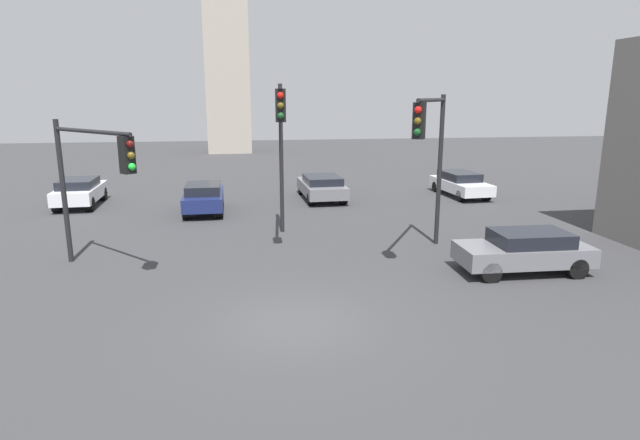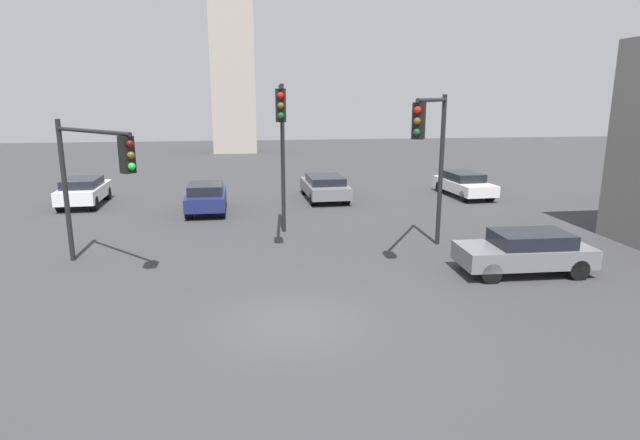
{
  "view_description": "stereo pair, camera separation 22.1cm",
  "coord_description": "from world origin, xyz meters",
  "px_view_note": "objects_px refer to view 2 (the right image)",
  "views": [
    {
      "loc": [
        -1.21,
        -11.63,
        5.29
      ],
      "look_at": [
        1.28,
        4.25,
        1.5
      ],
      "focal_mm": 29.46,
      "sensor_mm": 36.0,
      "label": 1
    },
    {
      "loc": [
        -1.0,
        -11.66,
        5.29
      ],
      "look_at": [
        1.28,
        4.25,
        1.5
      ],
      "focal_mm": 29.46,
      "sensor_mm": 36.0,
      "label": 2
    }
  ],
  "objects_px": {
    "traffic_light_1": "(432,141)",
    "traffic_light_2": "(94,166)",
    "car_1": "(206,197)",
    "car_3": "(84,191)",
    "traffic_light_0": "(282,129)",
    "car_0": "(464,184)",
    "car_2": "(325,186)",
    "car_4": "(526,251)"
  },
  "relations": [
    {
      "from": "car_3",
      "to": "traffic_light_2",
      "type": "bearing_deg",
      "value": -163.16
    },
    {
      "from": "traffic_light_2",
      "to": "car_2",
      "type": "xyz_separation_m",
      "value": [
        8.49,
        10.83,
        -2.62
      ]
    },
    {
      "from": "traffic_light_0",
      "to": "car_1",
      "type": "bearing_deg",
      "value": -147.88
    },
    {
      "from": "traffic_light_0",
      "to": "car_4",
      "type": "xyz_separation_m",
      "value": [
        7.07,
        -4.23,
        -3.49
      ]
    },
    {
      "from": "traffic_light_2",
      "to": "car_2",
      "type": "distance_m",
      "value": 14.01
    },
    {
      "from": "car_3",
      "to": "car_4",
      "type": "distance_m",
      "value": 20.71
    },
    {
      "from": "traffic_light_2",
      "to": "car_1",
      "type": "distance_m",
      "value": 9.22
    },
    {
      "from": "traffic_light_2",
      "to": "car_3",
      "type": "bearing_deg",
      "value": 156.21
    },
    {
      "from": "traffic_light_1",
      "to": "car_4",
      "type": "relative_size",
      "value": 1.33
    },
    {
      "from": "car_4",
      "to": "car_3",
      "type": "bearing_deg",
      "value": -36.12
    },
    {
      "from": "traffic_light_2",
      "to": "car_1",
      "type": "bearing_deg",
      "value": 121.42
    },
    {
      "from": "car_0",
      "to": "car_2",
      "type": "xyz_separation_m",
      "value": [
        -7.62,
        0.17,
        -0.0
      ]
    },
    {
      "from": "car_1",
      "to": "car_4",
      "type": "bearing_deg",
      "value": -135.88
    },
    {
      "from": "traffic_light_1",
      "to": "car_3",
      "type": "height_order",
      "value": "traffic_light_1"
    },
    {
      "from": "traffic_light_2",
      "to": "car_2",
      "type": "relative_size",
      "value": 1.02
    },
    {
      "from": "traffic_light_1",
      "to": "car_2",
      "type": "bearing_deg",
      "value": -140.36
    },
    {
      "from": "car_0",
      "to": "traffic_light_0",
      "type": "bearing_deg",
      "value": -55.15
    },
    {
      "from": "traffic_light_2",
      "to": "car_1",
      "type": "height_order",
      "value": "traffic_light_2"
    },
    {
      "from": "car_3",
      "to": "traffic_light_1",
      "type": "bearing_deg",
      "value": -129.77
    },
    {
      "from": "car_1",
      "to": "traffic_light_1",
      "type": "bearing_deg",
      "value": -138.67
    },
    {
      "from": "car_2",
      "to": "car_0",
      "type": "bearing_deg",
      "value": -93.02
    },
    {
      "from": "traffic_light_1",
      "to": "traffic_light_2",
      "type": "xyz_separation_m",
      "value": [
        -10.25,
        0.07,
        -0.61
      ]
    },
    {
      "from": "traffic_light_1",
      "to": "car_0",
      "type": "distance_m",
      "value": 12.64
    },
    {
      "from": "car_0",
      "to": "car_2",
      "type": "bearing_deg",
      "value": -94.76
    },
    {
      "from": "car_1",
      "to": "car_3",
      "type": "height_order",
      "value": "car_3"
    },
    {
      "from": "traffic_light_1",
      "to": "traffic_light_2",
      "type": "distance_m",
      "value": 10.27
    },
    {
      "from": "traffic_light_0",
      "to": "car_1",
      "type": "xyz_separation_m",
      "value": [
        -3.16,
        6.06,
        -3.44
      ]
    },
    {
      "from": "traffic_light_1",
      "to": "car_4",
      "type": "xyz_separation_m",
      "value": [
        2.52,
        -1.73,
        -3.23
      ]
    },
    {
      "from": "traffic_light_0",
      "to": "car_2",
      "type": "distance_m",
      "value": 9.52
    },
    {
      "from": "traffic_light_1",
      "to": "car_0",
      "type": "bearing_deg",
      "value": -178.2
    },
    {
      "from": "car_0",
      "to": "car_2",
      "type": "distance_m",
      "value": 7.62
    },
    {
      "from": "car_4",
      "to": "traffic_light_1",
      "type": "bearing_deg",
      "value": -32.8
    },
    {
      "from": "traffic_light_1",
      "to": "car_0",
      "type": "relative_size",
      "value": 1.21
    },
    {
      "from": "traffic_light_0",
      "to": "car_0",
      "type": "xyz_separation_m",
      "value": [
        10.42,
        8.23,
        -3.49
      ]
    },
    {
      "from": "car_3",
      "to": "car_4",
      "type": "height_order",
      "value": "car_3"
    },
    {
      "from": "traffic_light_0",
      "to": "traffic_light_2",
      "type": "bearing_deg",
      "value": -62.32
    },
    {
      "from": "traffic_light_0",
      "to": "car_3",
      "type": "bearing_deg",
      "value": -127.88
    },
    {
      "from": "car_0",
      "to": "car_1",
      "type": "relative_size",
      "value": 1.12
    },
    {
      "from": "traffic_light_0",
      "to": "traffic_light_2",
      "type": "height_order",
      "value": "traffic_light_0"
    },
    {
      "from": "traffic_light_1",
      "to": "car_3",
      "type": "xyz_separation_m",
      "value": [
        -13.83,
        10.99,
        -3.18
      ]
    },
    {
      "from": "car_1",
      "to": "car_4",
      "type": "distance_m",
      "value": 14.51
    },
    {
      "from": "car_2",
      "to": "car_4",
      "type": "xyz_separation_m",
      "value": [
        4.28,
        -12.63,
        0.01
      ]
    }
  ]
}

